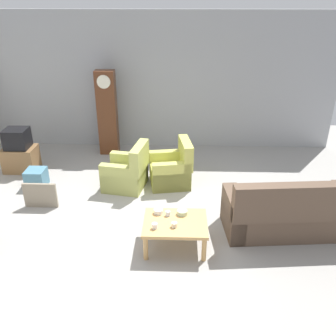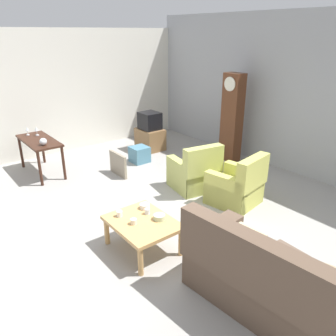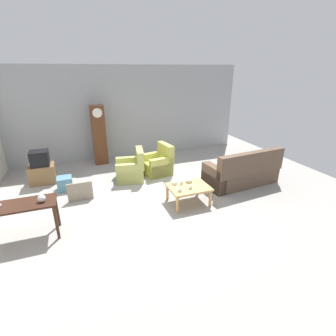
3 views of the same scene
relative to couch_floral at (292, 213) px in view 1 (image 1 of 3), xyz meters
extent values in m
plane|color=#999691|center=(-2.30, 0.11, -0.36)|extent=(10.40, 10.40, 0.00)
cube|color=#9EA0A5|center=(-2.30, 3.71, 1.24)|extent=(8.40, 0.16, 3.20)
cube|color=brown|center=(-0.01, 0.07, -0.14)|extent=(2.17, 1.02, 0.44)
cube|color=brown|center=(0.03, -0.29, 0.38)|extent=(2.11, 0.38, 0.60)
cube|color=brown|center=(-0.93, -0.02, -0.02)|extent=(0.31, 0.86, 0.68)
cube|color=#9E8966|center=(0.47, 0.16, 0.26)|extent=(0.38, 0.21, 0.36)
cube|color=brown|center=(-0.01, 0.12, 0.26)|extent=(0.37, 0.14, 0.36)
cube|color=#C6B284|center=(-0.49, 0.07, 0.26)|extent=(0.36, 0.13, 0.36)
cube|color=tan|center=(-2.89, 1.44, -0.16)|extent=(0.88, 0.88, 0.40)
cube|color=tan|center=(-2.58, 1.38, 0.30)|extent=(0.31, 0.78, 0.52)
cube|color=tan|center=(-2.84, 1.73, -0.06)|extent=(0.78, 0.29, 0.60)
cube|color=tan|center=(-2.95, 1.14, -0.06)|extent=(0.78, 0.29, 0.60)
cube|color=#BEBF57|center=(-2.00, 1.58, -0.16)|extent=(0.87, 0.87, 0.40)
cube|color=#BEBF57|center=(-1.69, 1.64, 0.30)|extent=(0.30, 0.78, 0.52)
cube|color=#BEBF57|center=(-2.05, 1.88, -0.06)|extent=(0.78, 0.28, 0.60)
cube|color=#BEBF57|center=(-1.96, 1.29, -0.06)|extent=(0.78, 0.28, 0.60)
cube|color=tan|center=(-1.86, -0.43, 0.06)|extent=(0.96, 0.76, 0.05)
cylinder|color=tan|center=(-2.29, -0.75, -0.16)|extent=(0.07, 0.07, 0.39)
cylinder|color=tan|center=(-1.44, -0.75, -0.16)|extent=(0.07, 0.07, 0.39)
cylinder|color=tan|center=(-2.29, -0.10, -0.16)|extent=(0.07, 0.07, 0.39)
cylinder|color=tan|center=(-1.44, -0.10, -0.16)|extent=(0.07, 0.07, 0.39)
cube|color=#562D19|center=(-3.50, 3.13, 0.63)|extent=(0.44, 0.28, 1.98)
cylinder|color=silver|center=(-3.50, 2.98, 1.40)|extent=(0.30, 0.02, 0.30)
cube|color=brown|center=(-5.26, 2.12, -0.09)|extent=(0.68, 0.52, 0.53)
cube|color=black|center=(-5.26, 2.12, 0.39)|extent=(0.48, 0.44, 0.42)
cube|color=gray|center=(-4.31, 0.62, -0.12)|extent=(0.60, 0.05, 0.48)
cube|color=teal|center=(-4.67, 1.40, -0.17)|extent=(0.38, 0.38, 0.36)
cylinder|color=white|center=(-2.16, -0.60, 0.13)|extent=(0.08, 0.08, 0.08)
cylinder|color=silver|center=(-1.98, -0.26, 0.13)|extent=(0.07, 0.07, 0.08)
cylinder|color=beige|center=(-1.87, -0.56, 0.13)|extent=(0.09, 0.09, 0.07)
cylinder|color=white|center=(-2.13, -0.20, 0.12)|extent=(0.14, 0.14, 0.07)
cylinder|color=#B2C69E|center=(-1.76, -0.22, 0.12)|extent=(0.16, 0.16, 0.07)
camera|label=1|loc=(-1.82, -4.95, 3.21)|focal=38.78mm
camera|label=2|loc=(1.40, -2.56, 2.45)|focal=35.77mm
camera|label=3|loc=(-4.24, -5.34, 2.71)|focal=26.89mm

